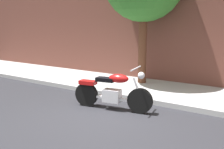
# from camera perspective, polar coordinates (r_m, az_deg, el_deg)

# --- Properties ---
(ground_plane) EXTENTS (60.00, 60.00, 0.00)m
(ground_plane) POSITION_cam_1_polar(r_m,az_deg,el_deg) (6.09, -1.27, -9.54)
(ground_plane) COLOR #28282D
(sidewalk) EXTENTS (20.70, 2.51, 0.14)m
(sidewalk) POSITION_cam_1_polar(r_m,az_deg,el_deg) (8.36, 9.50, -3.48)
(sidewalk) COLOR #AAAAAA
(sidewalk) RESTS_ON ground
(motorcycle) EXTENTS (2.10, 0.73, 1.13)m
(motorcycle) POSITION_cam_1_polar(r_m,az_deg,el_deg) (6.52, 0.01, -3.92)
(motorcycle) COLOR black
(motorcycle) RESTS_ON ground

